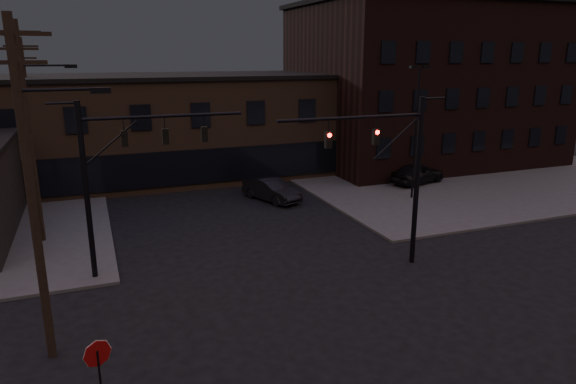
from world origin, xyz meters
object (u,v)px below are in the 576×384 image
object	(u,v)px
traffic_signal_far	(116,169)
parked_car_lot_b	(361,160)
stop_sign	(98,362)
parked_car_lot_a	(418,173)
car_crossing	(271,190)
traffic_signal_near	(397,165)

from	to	relation	value
traffic_signal_far	parked_car_lot_b	distance (m)	26.94
stop_sign	parked_car_lot_a	xyz separation A→B (m)	(23.76, 19.29, -0.89)
traffic_signal_far	car_crossing	xyz separation A→B (m)	(10.48, 9.33, -4.24)
traffic_signal_near	car_crossing	world-z (taller)	traffic_signal_near
traffic_signal_near	stop_sign	world-z (taller)	traffic_signal_near
traffic_signal_near	parked_car_lot_b	world-z (taller)	traffic_signal_near
traffic_signal_near	traffic_signal_far	world-z (taller)	same
parked_car_lot_a	parked_car_lot_b	xyz separation A→B (m)	(-1.22, 6.72, -0.13)
stop_sign	car_crossing	bearing A→B (deg)	58.66
car_crossing	parked_car_lot_b	bearing A→B (deg)	10.15
traffic_signal_far	stop_sign	bearing A→B (deg)	-97.32
traffic_signal_near	stop_sign	xyz separation A→B (m)	(-13.36, -6.49, -3.09)
parked_car_lot_b	car_crossing	size ratio (longest dim) A/B	1.01
parked_car_lot_b	car_crossing	world-z (taller)	car_crossing
parked_car_lot_a	car_crossing	bearing A→B (deg)	72.78
traffic_signal_far	stop_sign	distance (m)	10.55
parked_car_lot_a	stop_sign	bearing A→B (deg)	112.00
parked_car_lot_b	car_crossing	bearing A→B (deg)	146.80
car_crossing	traffic_signal_near	bearing A→B (deg)	-104.61
traffic_signal_far	car_crossing	world-z (taller)	traffic_signal_far
stop_sign	parked_car_lot_b	xyz separation A→B (m)	(22.53, 26.01, -1.01)
car_crossing	parked_car_lot_a	bearing A→B (deg)	-21.84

